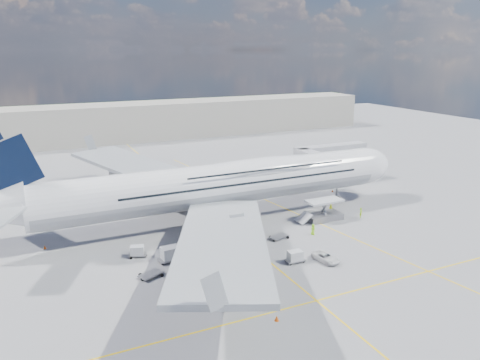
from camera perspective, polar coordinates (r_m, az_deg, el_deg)
name	(u,v)px	position (r m, az deg, el deg)	size (l,w,h in m)	color
ground	(245,241)	(74.32, 0.56, -7.49)	(300.00, 300.00, 0.00)	gray
taxi_line_main	(245,241)	(74.32, 0.56, -7.48)	(0.25, 220.00, 0.01)	yellow
taxi_line_cross	(316,301)	(58.82, 9.31, -14.31)	(120.00, 0.25, 0.01)	yellow
taxi_line_diag	(288,210)	(88.79, 5.92, -3.65)	(0.25, 100.00, 0.01)	yellow
airliner	(221,184)	(80.74, -2.34, -0.43)	(77.26, 79.15, 23.71)	white
jet_bridge	(326,155)	(104.16, 10.41, 2.97)	(18.80, 12.10, 8.50)	#B7B7BC
cargo_loader	(323,213)	(84.26, 10.08, -3.99)	(8.53, 3.20, 3.67)	silver
terminal	(120,122)	(161.05, -14.37, 6.83)	(180.00, 16.00, 12.00)	#B2AD9E
tree_line	(190,108)	(214.78, -6.11, 8.76)	(160.00, 6.00, 8.00)	#193814
dolly_row_a	(137,251)	(70.43, -12.43, -8.44)	(2.90, 2.08, 1.65)	gray
dolly_row_b	(170,254)	(68.01, -8.49, -8.87)	(3.61, 2.19, 2.17)	gray
dolly_row_c	(198,280)	(60.63, -5.14, -12.04)	(3.29, 1.96, 1.99)	gray
dolly_back	(151,274)	(64.45, -10.79, -11.21)	(3.67, 2.93, 0.48)	gray
dolly_nose_far	(279,237)	(75.46, 4.78, -6.89)	(3.49, 2.58, 0.46)	gray
dolly_nose_near	(295,256)	(67.47, 6.73, -9.23)	(2.80, 1.57, 1.74)	gray
baggage_tug	(206,243)	(72.00, -4.15, -7.69)	(2.81, 1.66, 1.65)	white
catering_truck_inner	(117,203)	(88.92, -14.79, -2.72)	(7.32, 3.51, 4.21)	gray
catering_truck_outer	(123,177)	(108.15, -14.13, 0.38)	(6.42, 4.05, 3.56)	gray
service_van	(326,257)	(68.53, 10.39, -9.28)	(2.02, 4.38, 1.22)	silver
crew_nose	(361,213)	(86.77, 14.52, -3.90)	(0.68, 0.45, 1.86)	#A2DF17
crew_loader	(331,209)	(87.89, 11.04, -3.46)	(0.87, 0.68, 1.79)	#EEFF1A
crew_wing	(189,242)	(71.85, -6.27, -7.55)	(1.18, 0.49, 2.01)	#8BDA17
crew_van	(313,230)	(77.41, 8.89, -5.99)	(0.89, 0.58, 1.83)	#97F019
crew_tug	(239,261)	(65.73, -0.17, -9.90)	(1.09, 0.62, 1.68)	#CAE317
cone_nose	(332,191)	(101.20, 11.21, -1.30)	(0.42, 0.42, 0.54)	#D64D0B
cone_wing_left_inner	(137,216)	(86.44, -12.48, -4.33)	(0.39, 0.39, 0.49)	#D64D0B
cone_wing_left_outer	(153,186)	(104.26, -10.60, -0.77)	(0.43, 0.43, 0.55)	#D64D0B
cone_wing_right_inner	(221,249)	(70.97, -2.35, -8.45)	(0.39, 0.39, 0.49)	#D64D0B
cone_wing_right_outer	(277,318)	(54.37, 4.50, -16.46)	(0.50, 0.50, 0.64)	#D64D0B
cone_tail	(45,247)	(77.43, -22.70, -7.56)	(0.46, 0.46, 0.58)	#D64D0B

